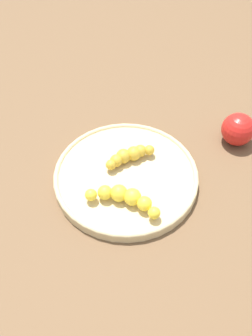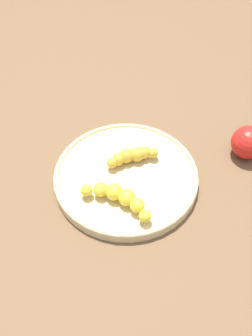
{
  "view_description": "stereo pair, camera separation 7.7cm",
  "coord_description": "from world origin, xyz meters",
  "px_view_note": "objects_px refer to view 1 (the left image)",
  "views": [
    {
      "loc": [
        -0.46,
        -0.18,
        0.63
      ],
      "look_at": [
        0.0,
        0.0,
        0.04
      ],
      "focal_mm": 41.53,
      "sensor_mm": 36.0,
      "label": 1
    },
    {
      "loc": [
        -0.43,
        -0.25,
        0.63
      ],
      "look_at": [
        0.0,
        0.0,
        0.04
      ],
      "focal_mm": 41.53,
      "sensor_mm": 36.0,
      "label": 2
    }
  ],
  "objects_px": {
    "fruit_bowl": "(126,176)",
    "banana_spotted": "(128,155)",
    "apple_red": "(238,129)",
    "banana_yellow": "(125,197)"
  },
  "relations": [
    {
      "from": "apple_red",
      "to": "banana_spotted",
      "type": "bearing_deg",
      "value": 128.23
    },
    {
      "from": "fruit_bowl",
      "to": "banana_spotted",
      "type": "xyz_separation_m",
      "value": [
        0.04,
        0.01,
        0.02
      ]
    },
    {
      "from": "fruit_bowl",
      "to": "apple_red",
      "type": "relative_size",
      "value": 4.07
    },
    {
      "from": "banana_spotted",
      "to": "apple_red",
      "type": "height_order",
      "value": "apple_red"
    },
    {
      "from": "banana_yellow",
      "to": "apple_red",
      "type": "xyz_separation_m",
      "value": [
        0.26,
        -0.17,
        0.0
      ]
    },
    {
      "from": "fruit_bowl",
      "to": "apple_red",
      "type": "height_order",
      "value": "apple_red"
    },
    {
      "from": "fruit_bowl",
      "to": "banana_yellow",
      "type": "relative_size",
      "value": 1.99
    },
    {
      "from": "banana_yellow",
      "to": "banana_spotted",
      "type": "height_order",
      "value": "banana_yellow"
    },
    {
      "from": "fruit_bowl",
      "to": "banana_spotted",
      "type": "distance_m",
      "value": 0.04
    },
    {
      "from": "fruit_bowl",
      "to": "apple_red",
      "type": "xyz_separation_m",
      "value": [
        0.19,
        -0.19,
        0.02
      ]
    }
  ]
}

